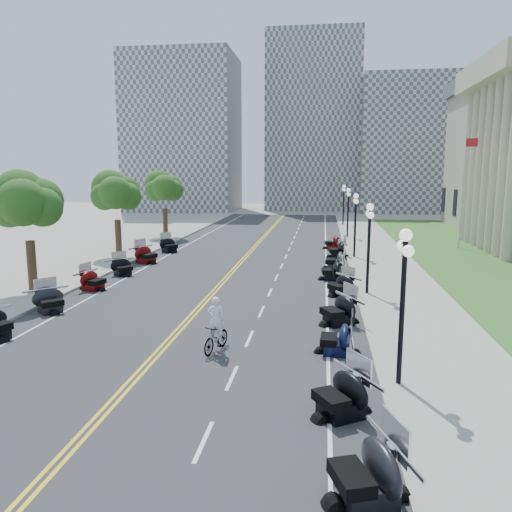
{
  "coord_description": "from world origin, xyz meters",
  "views": [
    {
      "loc": [
        6.1,
        -23.46,
        6.83
      ],
      "look_at": [
        2.33,
        4.47,
        2.0
      ],
      "focal_mm": 35.0,
      "sensor_mm": 36.0,
      "label": 1
    }
  ],
  "objects_px": {
    "flagpole": "(462,192)",
    "bicycle": "(216,338)",
    "motorcycle_n_3": "(341,392)",
    "cyclist_rider": "(216,301)"
  },
  "relations": [
    {
      "from": "motorcycle_n_3",
      "to": "bicycle",
      "type": "xyz_separation_m",
      "value": [
        -4.54,
        4.53,
        -0.16
      ]
    },
    {
      "from": "flagpole",
      "to": "motorcycle_n_3",
      "type": "xyz_separation_m",
      "value": [
        -11.3,
        -32.17,
        -4.29
      ]
    },
    {
      "from": "motorcycle_n_3",
      "to": "cyclist_rider",
      "type": "height_order",
      "value": "cyclist_rider"
    },
    {
      "from": "flagpole",
      "to": "cyclist_rider",
      "type": "relative_size",
      "value": 5.51
    },
    {
      "from": "bicycle",
      "to": "cyclist_rider",
      "type": "distance_m",
      "value": 1.46
    },
    {
      "from": "bicycle",
      "to": "flagpole",
      "type": "bearing_deg",
      "value": 76.84
    },
    {
      "from": "flagpole",
      "to": "bicycle",
      "type": "distance_m",
      "value": 32.17
    },
    {
      "from": "motorcycle_n_3",
      "to": "bicycle",
      "type": "relative_size",
      "value": 1.11
    },
    {
      "from": "bicycle",
      "to": "cyclist_rider",
      "type": "height_order",
      "value": "cyclist_rider"
    },
    {
      "from": "cyclist_rider",
      "to": "motorcycle_n_3",
      "type": "bearing_deg",
      "value": 135.1
    }
  ]
}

